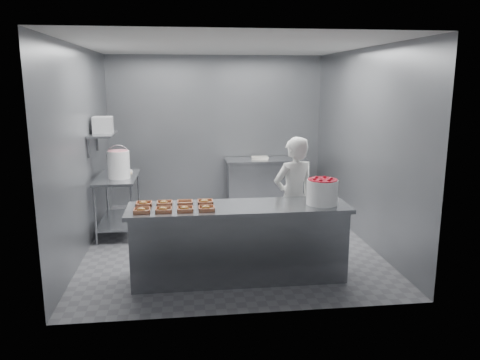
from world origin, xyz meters
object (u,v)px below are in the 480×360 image
tray_1 (163,209)px  glaze_bucket (119,164)px  prep_table (118,196)px  tray_2 (185,209)px  tray_4 (144,204)px  strawberry_tub (322,191)px  back_counter (266,182)px  tray_3 (206,208)px  appliance (103,125)px  tray_0 (142,210)px  tray_6 (185,203)px  worker (294,198)px  tray_7 (205,202)px  service_counter (239,242)px  tray_5 (164,203)px

tray_1 → glaze_bucket: 2.09m
prep_table → tray_2: bearing=-63.9°
prep_table → tray_4: (0.54, -1.81, 0.33)m
strawberry_tub → back_counter: bearing=91.5°
back_counter → tray_3: size_ratio=8.01×
tray_2 → appliance: (-1.19, 2.12, 0.76)m
prep_table → appliance: 1.11m
tray_0 → tray_6: (0.48, 0.28, -0.00)m
tray_2 → worker: bearing=27.4°
tray_2 → tray_3: 0.24m
tray_7 → strawberry_tub: 1.39m
tray_0 → tray_2: size_ratio=1.00×
service_counter → tray_1: bearing=-170.7°
tray_4 → service_counter: bearing=-7.3°
prep_table → appliance: appliance is taller
tray_2 → strawberry_tub: 1.62m
back_counter → tray_7: bearing=-112.5°
tray_2 → tray_0: bearing=180.0°
tray_3 → appliance: bearing=124.0°
back_counter → tray_7: (-1.29, -3.11, 0.47)m
tray_3 → worker: size_ratio=0.11×
tray_5 → tray_7: 0.48m
tray_7 → glaze_bucket: size_ratio=0.37×
tray_0 → service_counter: bearing=7.3°
service_counter → back_counter: 3.37m
tray_1 → tray_7: size_ratio=1.00×
service_counter → appliance: bearing=132.6°
tray_3 → tray_5: (-0.48, 0.28, 0.00)m
back_counter → tray_6: (-1.52, -3.11, 0.47)m
back_counter → tray_2: tray_2 is taller
tray_1 → tray_2: same height
tray_3 → glaze_bucket: bearing=121.9°
service_counter → worker: size_ratio=1.59×
worker → prep_table: bearing=-47.5°
strawberry_tub → tray_7: bearing=172.0°
tray_2 → glaze_bucket: glaze_bucket is taller
tray_1 → tray_3: bearing=0.0°
prep_table → tray_6: size_ratio=6.40×
tray_2 → tray_3: same height
service_counter → tray_7: (-0.39, 0.14, 0.47)m
appliance → tray_0: bearing=-75.3°
service_counter → prep_table: same height
tray_1 → service_counter: bearing=9.3°
worker → tray_0: bearing=2.6°
tray_4 → worker: worker is taller
tray_6 → prep_table: bearing=119.6°
service_counter → tray_3: size_ratio=13.88×
tray_3 → glaze_bucket: glaze_bucket is taller
back_counter → tray_5: bearing=-119.6°
tray_0 → appliance: bearing=108.5°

